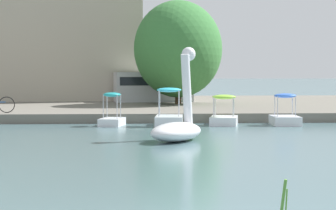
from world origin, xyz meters
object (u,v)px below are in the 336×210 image
at_px(swan_boat, 178,124).
at_px(parked_van, 153,86).
at_px(pedal_boat_blue, 285,116).
at_px(pedal_boat_lime, 224,116).
at_px(pedal_boat_teal, 112,116).
at_px(tree_willow_overhanging, 178,49).
at_px(pedal_boat_cyan, 169,115).

bearing_deg(swan_boat, parked_van, 89.69).
height_order(pedal_boat_blue, pedal_boat_lime, pedal_boat_blue).
height_order(pedal_boat_teal, tree_willow_overhanging, tree_willow_overhanging).
bearing_deg(pedal_boat_teal, pedal_boat_blue, -0.64).
xyz_separation_m(pedal_boat_lime, parked_van, (-2.49, 14.27, 1.07)).
height_order(pedal_boat_lime, pedal_boat_teal, pedal_boat_teal).
relative_size(pedal_boat_blue, pedal_boat_cyan, 0.88).
height_order(swan_boat, tree_willow_overhanging, tree_willow_overhanging).
bearing_deg(tree_willow_overhanging, swan_boat, -94.65).
distance_m(pedal_boat_blue, pedal_boat_teal, 7.62).
distance_m(pedal_boat_lime, pedal_boat_cyan, 2.47).
xyz_separation_m(swan_boat, pedal_boat_lime, (2.61, 7.02, -0.16)).
xyz_separation_m(pedal_boat_cyan, pedal_boat_teal, (-2.47, 0.23, -0.03)).
bearing_deg(tree_willow_overhanging, parked_van, 112.03).
height_order(pedal_boat_lime, pedal_boat_cyan, pedal_boat_cyan).
bearing_deg(pedal_boat_cyan, parked_van, 90.16).
bearing_deg(parked_van, pedal_boat_blue, -70.27).
bearing_deg(parked_van, pedal_boat_cyan, -89.84).
xyz_separation_m(pedal_boat_blue, pedal_boat_cyan, (-5.14, -0.15, 0.07)).
height_order(swan_boat, parked_van, swan_boat).
bearing_deg(pedal_boat_cyan, swan_boat, -91.35).
distance_m(swan_boat, parked_van, 21.31).
xyz_separation_m(swan_boat, parked_van, (0.12, 21.29, 0.91)).
height_order(pedal_boat_cyan, pedal_boat_teal, pedal_boat_cyan).
bearing_deg(pedal_boat_cyan, pedal_boat_teal, 174.62).
relative_size(pedal_boat_lime, pedal_boat_teal, 1.19).
bearing_deg(pedal_boat_blue, swan_boat, -127.75).
distance_m(pedal_boat_lime, pedal_boat_teal, 4.93).
relative_size(pedal_boat_lime, parked_van, 0.43).
relative_size(pedal_boat_teal, parked_van, 0.36).
bearing_deg(pedal_boat_lime, tree_willow_overhanging, 95.98).
relative_size(pedal_boat_cyan, pedal_boat_teal, 1.26).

